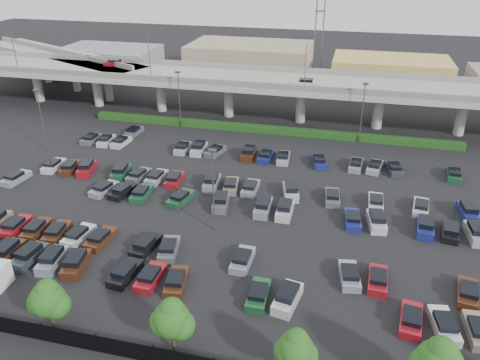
{
  "coord_description": "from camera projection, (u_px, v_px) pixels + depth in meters",
  "views": [
    {
      "loc": [
        14.06,
        -52.49,
        30.09
      ],
      "look_at": [
        0.75,
        1.58,
        2.0
      ],
      "focal_mm": 35.0,
      "sensor_mm": 36.0,
      "label": 1
    }
  ],
  "objects": [
    {
      "name": "parked_cars",
      "position": [
        206.0,
        205.0,
        59.2
      ],
      "size": [
        62.92,
        41.58,
        1.67
      ],
      "color": "silver",
      "rests_on": "ground"
    },
    {
      "name": "on_ramp",
      "position": [
        60.0,
        58.0,
        107.41
      ],
      "size": [
        50.93,
        30.13,
        8.8
      ],
      "color": "#97968F",
      "rests_on": "ground"
    },
    {
      "name": "comm_tower",
      "position": [
        321.0,
        9.0,
        118.32
      ],
      "size": [
        2.4,
        2.4,
        30.0
      ],
      "color": "#49494D",
      "rests_on": "ground"
    },
    {
      "name": "fence",
      "position": [
        142.0,
        353.0,
        37.39
      ],
      "size": [
        70.0,
        0.1,
        2.0
      ],
      "color": "black",
      "rests_on": "ground"
    },
    {
      "name": "light_poles",
      "position": [
        205.0,
        146.0,
        61.86
      ],
      "size": [
        66.9,
        48.38,
        10.3
      ],
      "color": "#49494D",
      "rests_on": "ground"
    },
    {
      "name": "distant_buildings",
      "position": [
        348.0,
        68.0,
        111.32
      ],
      "size": [
        138.0,
        24.0,
        9.0
      ],
      "color": "slate",
      "rests_on": "ground"
    },
    {
      "name": "overpass",
      "position": [
        274.0,
        84.0,
        86.71
      ],
      "size": [
        150.0,
        13.0,
        15.8
      ],
      "color": "#97968F",
      "rests_on": "ground"
    },
    {
      "name": "tree_row",
      "position": [
        155.0,
        317.0,
        37.33
      ],
      "size": [
        65.07,
        3.66,
        5.94
      ],
      "color": "#332316",
      "rests_on": "ground"
    },
    {
      "name": "ground",
      "position": [
        232.0,
        198.0,
        62.06
      ],
      "size": [
        280.0,
        280.0,
        0.0
      ],
      "primitive_type": "plane",
      "color": "black"
    },
    {
      "name": "hedge",
      "position": [
        267.0,
        130.0,
        83.48
      ],
      "size": [
        66.0,
        1.6,
        1.1
      ],
      "primitive_type": "cube",
      "color": "#113B12",
      "rests_on": "ground"
    }
  ]
}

